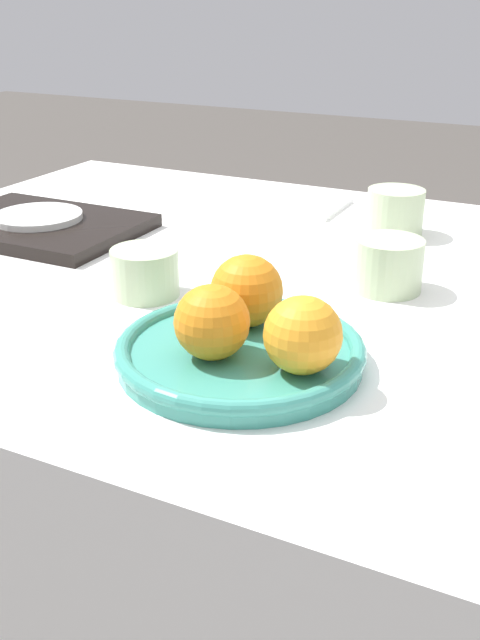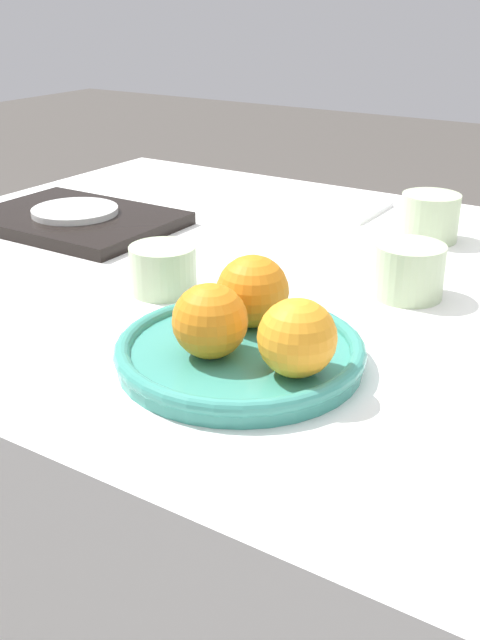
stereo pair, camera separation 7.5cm
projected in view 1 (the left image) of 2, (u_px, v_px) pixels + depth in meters
The scene contains 11 objects.
table at pixel (231, 489), 1.19m from camera, with size 1.19×0.96×0.75m.
fruit_platter at pixel (240, 352), 0.76m from camera, with size 0.26×0.26×0.03m.
orange_0 at pixel (247, 291), 0.80m from camera, with size 0.08×0.08×0.08m.
orange_1 at pixel (212, 322), 0.73m from camera, with size 0.08×0.08×0.08m.
orange_2 at pixel (303, 335), 0.70m from camera, with size 0.08×0.08×0.08m.
serving_tray at pixel (39, 226), 1.18m from camera, with size 0.31×0.23×0.02m.
side_plate at pixel (38, 217), 1.17m from camera, with size 0.14×0.14×0.01m.
cup_0 at pixel (388, 265), 0.95m from camera, with size 0.09×0.09×0.07m.
cup_1 at pixel (395, 212), 1.16m from camera, with size 0.09×0.09×0.07m.
cup_3 at pixel (145, 273), 0.93m from camera, with size 0.08×0.08×0.06m.
napkin at pixel (300, 205), 1.32m from camera, with size 0.15×0.14×0.01m.
Camera 1 is at (0.45, -0.87, 1.11)m, focal length 42.00 mm.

